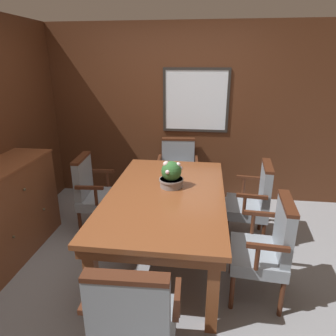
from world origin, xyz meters
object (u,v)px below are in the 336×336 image
at_px(chair_right_near, 267,245).
at_px(potted_plant, 171,175).
at_px(sideboard_cabinet, 7,211).
at_px(chair_right_far, 253,199).
at_px(chair_left_far, 94,191).
at_px(dining_table, 166,201).
at_px(chair_head_near, 133,320).
at_px(chair_head_far, 178,169).

height_order(chair_right_near, potted_plant, potted_plant).
height_order(chair_right_near, sideboard_cabinet, sideboard_cabinet).
height_order(chair_right_far, chair_left_far, same).
distance_m(chair_right_far, sideboard_cabinet, 2.62).
xyz_separation_m(chair_left_far, chair_right_near, (1.84, -0.89, 0.00)).
bearing_deg(chair_right_near, dining_table, -111.15).
relative_size(potted_plant, sideboard_cabinet, 0.22).
relative_size(chair_head_near, chair_right_near, 1.00).
relative_size(dining_table, chair_head_near, 2.11).
bearing_deg(chair_head_far, potted_plant, -91.46).
xyz_separation_m(chair_right_far, chair_right_near, (-0.01, -0.89, 0.00)).
height_order(dining_table, chair_right_near, chair_right_near).
relative_size(chair_left_far, sideboard_cabinet, 0.73).
bearing_deg(chair_head_far, dining_table, -93.16).
bearing_deg(chair_head_near, chair_right_far, -120.21).
distance_m(chair_head_near, chair_right_near, 1.29).
height_order(dining_table, sideboard_cabinet, sideboard_cabinet).
xyz_separation_m(potted_plant, sideboard_cabinet, (-1.67, -0.28, -0.37)).
distance_m(chair_right_near, potted_plant, 1.11).
bearing_deg(potted_plant, sideboard_cabinet, -170.33).
relative_size(chair_head_near, chair_head_far, 1.00).
bearing_deg(chair_left_far, potted_plant, -112.32).
xyz_separation_m(chair_right_near, potted_plant, (-0.88, 0.58, 0.37)).
distance_m(dining_table, potted_plant, 0.26).
xyz_separation_m(chair_right_far, chair_left_far, (-1.85, 0.00, 0.00)).
bearing_deg(chair_head_far, chair_right_far, -47.52).
bearing_deg(chair_head_near, potted_plant, -94.55).
height_order(dining_table, potted_plant, potted_plant).
xyz_separation_m(chair_right_far, potted_plant, (-0.88, -0.31, 0.37)).
xyz_separation_m(chair_right_near, sideboard_cabinet, (-2.55, 0.29, -0.01)).
bearing_deg(chair_head_far, chair_head_near, -93.92).
relative_size(dining_table, potted_plant, 7.06).
bearing_deg(chair_left_far, dining_table, -120.62).
bearing_deg(potted_plant, chair_head_far, 92.22).
relative_size(chair_left_far, potted_plant, 3.35).
distance_m(chair_head_far, chair_right_near, 2.01).
distance_m(chair_head_near, chair_right_far, 2.01).
bearing_deg(chair_head_near, dining_table, -93.32).
relative_size(chair_right_far, chair_left_far, 1.00).
height_order(chair_right_far, sideboard_cabinet, sideboard_cabinet).
distance_m(chair_head_near, chair_left_far, 2.00).
bearing_deg(potted_plant, chair_right_near, -33.37).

